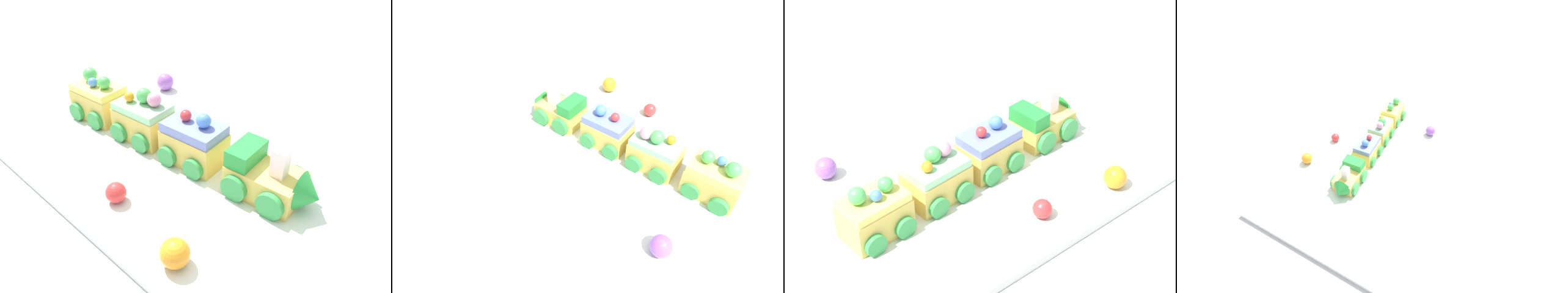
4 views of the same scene
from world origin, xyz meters
TOP-DOWN VIEW (x-y plane):
  - ground_plane at (0.00, 0.00)m, footprint 10.00×10.00m
  - display_board at (0.00, 0.00)m, footprint 0.69×0.37m
  - cake_train_locomotive at (0.14, -0.01)m, footprint 0.11×0.08m
  - cake_car_blueberry at (0.03, -0.01)m, footprint 0.08×0.07m
  - cake_car_mint at (-0.06, -0.02)m, footprint 0.08×0.07m
  - cake_car_lemon at (-0.16, -0.03)m, footprint 0.08×0.07m
  - gumball_red at (0.01, -0.13)m, footprint 0.02×0.02m
  - gumball_orange at (0.13, -0.15)m, footprint 0.03×0.03m
  - gumball_purple at (-0.15, 0.10)m, footprint 0.03×0.03m

SIDE VIEW (x-z plane):
  - ground_plane at x=0.00m, z-range 0.00..0.00m
  - display_board at x=0.00m, z-range 0.00..0.01m
  - gumball_red at x=0.01m, z-range 0.01..0.04m
  - gumball_purple at x=-0.15m, z-range 0.01..0.04m
  - gumball_orange at x=0.13m, z-range 0.01..0.04m
  - cake_train_locomotive at x=0.14m, z-range 0.00..0.07m
  - cake_car_blueberry at x=0.03m, z-range 0.00..0.08m
  - cake_car_lemon at x=-0.16m, z-range 0.00..0.08m
  - cake_car_mint at x=-0.06m, z-range 0.00..0.08m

